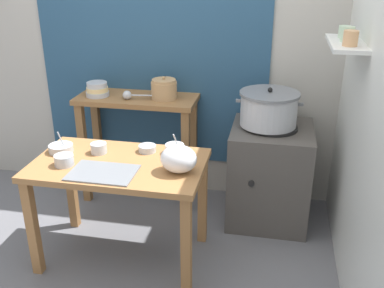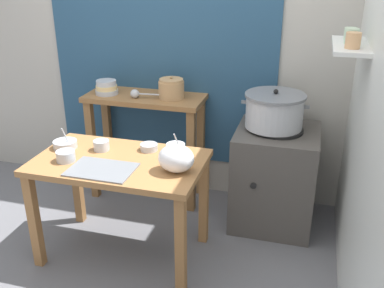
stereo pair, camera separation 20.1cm
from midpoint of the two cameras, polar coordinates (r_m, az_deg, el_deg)
name	(u,v)px [view 1 (the left image)]	position (r m, az deg, el deg)	size (l,w,h in m)	color
ground_plane	(138,257)	(3.21, -8.88, -14.26)	(9.00, 9.00, 0.00)	slate
wall_back	(181,41)	(3.63, -3.00, 13.11)	(4.40, 0.12, 2.60)	#B2ADA3
wall_right	(374,77)	(2.69, 20.49, 8.04)	(0.30, 3.20, 2.60)	silver
prep_table	(120,177)	(2.93, -11.29, -4.29)	(1.10, 0.66, 0.72)	#9E6B3D
back_shelf_table	(138,123)	(3.64, -8.58, 2.70)	(0.96, 0.40, 0.90)	olive
stove_block	(269,174)	(3.44, 8.30, -3.88)	(0.60, 0.61, 0.78)	#4C4742
steamer_pot	(269,109)	(3.26, 8.15, 4.53)	(0.48, 0.44, 0.29)	#B7BABF
clay_pot	(164,89)	(3.48, -5.28, 7.05)	(0.20, 0.20, 0.18)	tan
bowl_stack_enamel	(97,89)	(3.64, -13.70, 6.83)	(0.18, 0.18, 0.11)	#B7BABF
ladle	(129,95)	(3.50, -9.80, 6.22)	(0.30, 0.07, 0.07)	#B7BABF
serving_tray	(103,173)	(2.75, -13.51, -3.65)	(0.40, 0.28, 0.01)	slate
plastic_bag	(179,159)	(2.67, -3.91, -1.97)	(0.22, 0.19, 0.17)	white
prep_bowl_0	(61,148)	(3.11, -18.35, -0.51)	(0.16, 0.16, 0.16)	#B7BABF
prep_bowl_1	(175,148)	(2.94, -4.22, -0.60)	(0.13, 0.13, 0.15)	#B7BABF
prep_bowl_2	(99,148)	(3.02, -13.83, -0.50)	(0.11, 0.11, 0.07)	#B7BABF
prep_bowl_3	(147,148)	(2.99, -7.72, -0.56)	(0.12, 0.12, 0.04)	#B7BABF
prep_bowl_4	(64,160)	(2.91, -18.12, -1.98)	(0.12, 0.12, 0.07)	#B7BABF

